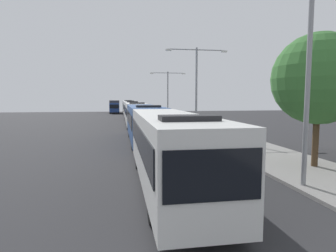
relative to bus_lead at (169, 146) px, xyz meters
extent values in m
cube|color=silver|center=(0.00, 0.02, 0.01)|extent=(2.50, 11.58, 2.70)
cube|color=black|center=(1.27, 0.02, 0.36)|extent=(0.04, 10.66, 1.00)
cube|color=black|center=(-1.27, 0.02, 0.36)|extent=(0.04, 10.66, 1.00)
cube|color=black|center=(0.00, -5.79, 0.31)|extent=(2.30, 0.04, 1.20)
cube|color=black|center=(1.28, 0.02, -0.79)|extent=(0.03, 11.00, 0.36)
cube|color=black|center=(0.00, -3.45, 1.44)|extent=(1.75, 0.90, 0.16)
cylinder|color=black|center=(1.10, -3.57, -1.19)|extent=(0.28, 1.00, 1.00)
cylinder|color=black|center=(-1.10, -3.57, -1.19)|extent=(0.28, 1.00, 1.00)
cylinder|color=black|center=(1.10, 3.21, -1.19)|extent=(0.28, 1.00, 1.00)
cylinder|color=black|center=(-1.10, 3.21, -1.19)|extent=(0.28, 1.00, 1.00)
cube|color=#284C8C|center=(0.00, 12.42, 0.01)|extent=(2.50, 11.99, 2.70)
cube|color=black|center=(1.27, 12.42, 0.36)|extent=(0.04, 11.03, 1.00)
cube|color=black|center=(-1.27, 12.42, 0.36)|extent=(0.04, 11.03, 1.00)
cube|color=black|center=(0.00, 6.40, 0.31)|extent=(2.30, 0.04, 1.20)
cube|color=black|center=(1.28, 12.42, -0.79)|extent=(0.03, 11.39, 0.36)
cube|color=black|center=(0.00, 8.82, 1.44)|extent=(1.75, 0.90, 0.16)
cylinder|color=black|center=(1.10, 8.70, -1.19)|extent=(0.28, 1.00, 1.00)
cylinder|color=black|center=(-1.10, 8.70, -1.19)|extent=(0.28, 1.00, 1.00)
cylinder|color=black|center=(1.10, 15.72, -1.19)|extent=(0.28, 1.00, 1.00)
cylinder|color=black|center=(-1.10, 15.72, -1.19)|extent=(0.28, 1.00, 1.00)
cube|color=silver|center=(0.00, 25.70, 0.01)|extent=(2.50, 10.62, 2.70)
cube|color=black|center=(1.27, 25.70, 0.36)|extent=(0.04, 9.77, 1.00)
cube|color=black|center=(-1.27, 25.70, 0.36)|extent=(0.04, 9.77, 1.00)
cube|color=black|center=(0.00, 20.37, 0.31)|extent=(2.30, 0.04, 1.20)
cube|color=navy|center=(1.28, 25.70, -0.79)|extent=(0.03, 10.09, 0.36)
cube|color=black|center=(0.00, 22.51, 1.44)|extent=(1.75, 0.90, 0.16)
cylinder|color=black|center=(1.10, 22.40, -1.19)|extent=(0.28, 1.00, 1.00)
cylinder|color=black|center=(-1.10, 22.40, -1.19)|extent=(0.28, 1.00, 1.00)
cylinder|color=black|center=(1.10, 28.62, -1.19)|extent=(0.28, 1.00, 1.00)
cylinder|color=black|center=(-1.10, 28.62, -1.19)|extent=(0.28, 1.00, 1.00)
cube|color=silver|center=(0.00, 38.01, 0.01)|extent=(2.50, 10.71, 2.70)
cube|color=black|center=(1.27, 38.01, 0.36)|extent=(0.04, 9.85, 1.00)
cube|color=black|center=(-1.27, 38.01, 0.36)|extent=(0.04, 9.85, 1.00)
cube|color=black|center=(0.00, 32.64, 0.31)|extent=(2.30, 0.04, 1.20)
cube|color=gold|center=(1.28, 38.01, -0.79)|extent=(0.03, 10.17, 0.36)
cube|color=black|center=(0.00, 34.80, 1.44)|extent=(1.75, 0.90, 0.16)
cylinder|color=black|center=(1.10, 34.69, -1.19)|extent=(0.28, 1.00, 1.00)
cylinder|color=black|center=(-1.10, 34.69, -1.19)|extent=(0.28, 1.00, 1.00)
cylinder|color=black|center=(1.10, 40.96, -1.19)|extent=(0.28, 1.00, 1.00)
cylinder|color=black|center=(-1.10, 40.96, -1.19)|extent=(0.28, 1.00, 1.00)
cube|color=silver|center=(0.00, 50.50, 0.01)|extent=(2.50, 10.84, 2.70)
cube|color=black|center=(1.27, 50.50, 0.36)|extent=(0.04, 9.97, 1.00)
cube|color=black|center=(-1.27, 50.50, 0.36)|extent=(0.04, 9.97, 1.00)
cube|color=black|center=(0.00, 45.06, 0.31)|extent=(2.30, 0.04, 1.20)
cube|color=orange|center=(1.28, 50.50, -0.79)|extent=(0.03, 10.30, 0.36)
cube|color=black|center=(0.00, 47.25, 1.44)|extent=(1.75, 0.90, 0.16)
cylinder|color=black|center=(1.10, 47.14, -1.19)|extent=(0.28, 1.00, 1.00)
cylinder|color=black|center=(-1.10, 47.14, -1.19)|extent=(0.28, 1.00, 1.00)
cylinder|color=black|center=(1.10, 53.48, -1.19)|extent=(0.28, 1.00, 1.00)
cylinder|color=black|center=(-1.10, 53.48, -1.19)|extent=(0.28, 1.00, 1.00)
cube|color=silver|center=(0.00, 62.84, 0.01)|extent=(2.50, 11.01, 2.70)
cube|color=black|center=(1.27, 62.84, 0.36)|extent=(0.04, 10.13, 1.00)
cube|color=black|center=(-1.27, 62.84, 0.36)|extent=(0.04, 10.13, 1.00)
cube|color=black|center=(0.00, 57.31, 0.31)|extent=(2.30, 0.04, 1.20)
cube|color=orange|center=(1.28, 62.84, -0.79)|extent=(0.03, 10.46, 0.36)
cube|color=black|center=(0.00, 59.53, 1.44)|extent=(1.75, 0.90, 0.16)
cylinder|color=black|center=(1.10, 59.42, -1.19)|extent=(0.28, 1.00, 1.00)
cylinder|color=black|center=(-1.10, 59.42, -1.19)|extent=(0.28, 1.00, 1.00)
cylinder|color=black|center=(1.10, 65.87, -1.19)|extent=(0.28, 1.00, 1.00)
cylinder|color=black|center=(-1.10, 65.87, -1.19)|extent=(0.28, 1.00, 1.00)
cube|color=#B7B7BC|center=(3.70, 5.58, -0.99)|extent=(1.84, 4.61, 0.80)
cube|color=#B7B7BC|center=(3.70, 5.73, -0.19)|extent=(1.62, 2.67, 0.80)
cube|color=black|center=(3.70, 5.73, -0.19)|extent=(1.66, 2.76, 0.44)
sphere|color=#F9EFCC|center=(3.19, 3.26, -0.89)|extent=(0.18, 0.18, 0.18)
sphere|color=#F9EFCC|center=(4.20, 3.26, -0.89)|extent=(0.18, 0.18, 0.18)
cylinder|color=black|center=(2.88, 4.15, -1.34)|extent=(0.22, 0.70, 0.70)
cylinder|color=black|center=(4.52, 4.15, -1.34)|extent=(0.22, 0.70, 0.70)
cylinder|color=black|center=(2.88, 7.01, -1.34)|extent=(0.22, 0.70, 0.70)
cylinder|color=black|center=(4.52, 7.01, -1.34)|extent=(0.22, 0.70, 0.70)
cube|color=navy|center=(-3.30, 57.69, -0.24)|extent=(2.30, 1.80, 2.20)
cube|color=#333338|center=(-3.30, 61.31, 0.11)|extent=(2.35, 5.43, 2.70)
cube|color=black|center=(-3.30, 56.77, 0.06)|extent=(2.07, 0.04, 0.90)
cylinder|color=black|center=(-4.33, 57.69, -1.24)|extent=(0.26, 0.90, 0.90)
cylinder|color=black|center=(-2.27, 57.69, -1.24)|extent=(0.26, 0.90, 0.90)
cylinder|color=black|center=(-4.33, 62.39, -1.24)|extent=(0.26, 0.90, 0.90)
cylinder|color=black|center=(-2.27, 62.39, -1.24)|extent=(0.26, 0.90, 0.90)
cylinder|color=gray|center=(5.40, -1.31, 2.54)|extent=(0.20, 0.20, 8.15)
cylinder|color=gray|center=(5.40, 15.64, 2.67)|extent=(0.20, 0.20, 8.42)
cylinder|color=gray|center=(4.01, 15.64, 6.68)|extent=(2.78, 0.10, 0.10)
cube|color=silver|center=(2.62, 15.64, 6.60)|extent=(0.56, 0.28, 0.16)
cylinder|color=gray|center=(6.79, 15.64, 6.68)|extent=(2.78, 0.10, 0.10)
cube|color=silver|center=(8.18, 15.64, 6.60)|extent=(0.56, 0.28, 0.16)
cylinder|color=gray|center=(5.40, 32.58, 2.28)|extent=(0.20, 0.20, 7.65)
cylinder|color=gray|center=(4.16, 32.58, 5.90)|extent=(2.48, 0.10, 0.10)
cube|color=silver|center=(2.92, 32.58, 5.82)|extent=(0.56, 0.28, 0.16)
cylinder|color=gray|center=(6.64, 32.58, 5.90)|extent=(2.48, 0.10, 0.10)
cube|color=silver|center=(7.88, 32.58, 5.82)|extent=(0.56, 0.28, 0.16)
cylinder|color=#4C3823|center=(8.04, 1.58, -0.20)|extent=(0.32, 0.32, 2.68)
sphere|color=#387033|center=(8.04, 1.58, 3.01)|extent=(4.69, 4.69, 4.69)
camera|label=1|loc=(-2.03, -11.77, 2.03)|focal=30.67mm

